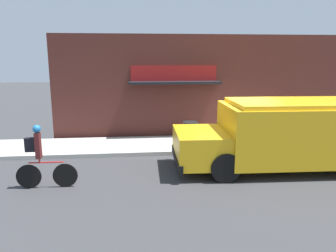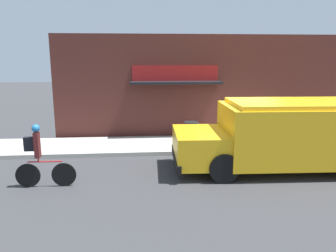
% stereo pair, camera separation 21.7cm
% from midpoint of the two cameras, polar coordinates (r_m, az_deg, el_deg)
% --- Properties ---
extents(ground_plane, '(70.00, 70.00, 0.00)m').
position_cam_midpoint_polar(ground_plane, '(11.86, 12.25, -4.80)').
color(ground_plane, '#38383A').
extents(sidewalk, '(28.00, 2.35, 0.14)m').
position_cam_midpoint_polar(sidewalk, '(12.93, 10.76, -3.01)').
color(sidewalk, '#ADAAA3').
rests_on(sidewalk, ground_plane).
extents(storefront, '(13.67, 0.83, 4.26)m').
position_cam_midpoint_polar(storefront, '(13.94, 9.25, 6.78)').
color(storefront, '#4C231E').
rests_on(storefront, ground_plane).
extents(school_bus, '(6.73, 2.90, 2.09)m').
position_cam_midpoint_polar(school_bus, '(10.59, 21.91, -1.25)').
color(school_bus, yellow).
rests_on(school_bus, ground_plane).
extents(cyclist, '(1.57, 0.20, 1.69)m').
position_cam_midpoint_polar(cyclist, '(9.11, -20.79, -5.08)').
color(cyclist, black).
rests_on(cyclist, ground_plane).
extents(trash_bin, '(0.59, 0.59, 0.74)m').
position_cam_midpoint_polar(trash_bin, '(12.82, 4.52, -0.92)').
color(trash_bin, '#38383D').
rests_on(trash_bin, sidewalk).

